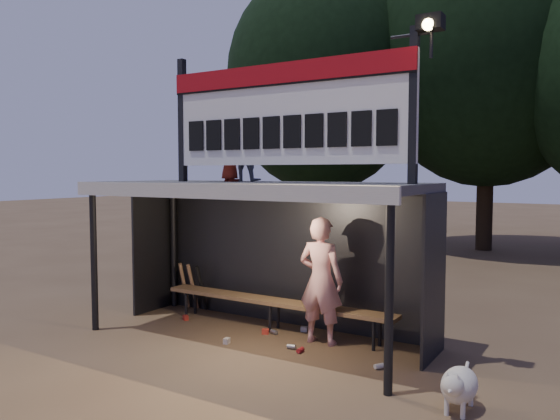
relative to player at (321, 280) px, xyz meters
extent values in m
plane|color=brown|center=(-0.92, -0.35, -0.92)|extent=(80.00, 80.00, 0.00)
imported|color=white|center=(0.00, 0.00, 0.00)|extent=(0.68, 0.46, 1.83)
imported|color=slate|center=(-1.34, 0.06, 1.92)|extent=(0.51, 0.40, 1.03)
imported|color=maroon|center=(-1.60, -0.01, 1.82)|extent=(0.48, 0.42, 0.83)
cube|color=#414144|center=(-0.92, -0.35, 1.34)|extent=(5.00, 2.00, 0.12)
cube|color=silver|center=(-0.92, -1.37, 1.30)|extent=(5.10, 0.06, 0.20)
cylinder|color=black|center=(-3.32, -1.25, 0.18)|extent=(0.10, 0.10, 2.20)
cylinder|color=black|center=(1.48, -1.25, 0.18)|extent=(0.10, 0.10, 2.20)
cylinder|color=black|center=(-3.32, 0.55, 0.18)|extent=(0.10, 0.10, 2.20)
cylinder|color=black|center=(1.48, 0.55, 0.18)|extent=(0.10, 0.10, 2.20)
cube|color=black|center=(-0.92, 0.65, 0.18)|extent=(5.00, 0.04, 2.20)
cube|color=black|center=(-3.42, 0.15, 0.18)|extent=(0.04, 1.00, 2.20)
cube|color=black|center=(1.58, 0.15, 0.18)|extent=(0.04, 1.00, 2.20)
cylinder|color=black|center=(-0.92, 0.65, 1.23)|extent=(5.00, 0.06, 0.06)
cube|color=black|center=(-2.27, -0.35, 2.35)|extent=(0.10, 0.10, 1.90)
cube|color=black|center=(1.43, -0.35, 2.35)|extent=(0.10, 0.10, 1.90)
cube|color=white|center=(-0.42, -0.35, 2.35)|extent=(3.80, 0.08, 1.40)
cube|color=#A60B13|center=(-0.42, -0.40, 2.91)|extent=(3.80, 0.04, 0.28)
cube|color=black|center=(-0.42, -0.41, 2.76)|extent=(3.80, 0.02, 0.03)
cube|color=black|center=(-1.95, -0.40, 2.10)|extent=(0.27, 0.03, 0.45)
cube|color=black|center=(-1.61, -0.40, 2.10)|extent=(0.27, 0.03, 0.45)
cube|color=black|center=(-1.27, -0.40, 2.10)|extent=(0.27, 0.03, 0.45)
cube|color=black|center=(-0.93, -0.40, 2.10)|extent=(0.27, 0.03, 0.45)
cube|color=black|center=(-0.59, -0.40, 2.10)|extent=(0.27, 0.03, 0.45)
cube|color=black|center=(-0.25, -0.40, 2.10)|extent=(0.27, 0.03, 0.45)
cube|color=black|center=(0.09, -0.40, 2.10)|extent=(0.27, 0.03, 0.45)
cube|color=black|center=(0.43, -0.40, 2.10)|extent=(0.27, 0.03, 0.45)
cube|color=black|center=(0.77, -0.40, 2.10)|extent=(0.27, 0.03, 0.45)
cube|color=black|center=(1.11, -0.40, 2.10)|extent=(0.27, 0.03, 0.45)
cylinder|color=black|center=(1.38, -0.35, 3.20)|extent=(0.50, 0.04, 0.04)
cylinder|color=black|center=(1.63, -0.35, 3.05)|extent=(0.04, 0.04, 0.30)
cube|color=black|center=(1.63, -0.40, 3.30)|extent=(0.30, 0.22, 0.18)
sphere|color=#FFD88C|center=(1.63, -0.49, 3.26)|extent=(0.14, 0.14, 0.14)
cube|color=olive|center=(-0.92, 0.20, -0.47)|extent=(4.00, 0.35, 0.06)
cylinder|color=black|center=(-2.62, 0.08, -0.69)|extent=(0.05, 0.05, 0.45)
cylinder|color=black|center=(-2.62, 0.32, -0.69)|extent=(0.05, 0.05, 0.45)
cylinder|color=black|center=(-0.92, 0.08, -0.69)|extent=(0.05, 0.05, 0.45)
cylinder|color=black|center=(-0.92, 0.32, -0.69)|extent=(0.05, 0.05, 0.45)
cylinder|color=black|center=(0.78, 0.08, -0.69)|extent=(0.05, 0.05, 0.45)
cylinder|color=black|center=(0.78, 0.32, -0.69)|extent=(0.05, 0.05, 0.45)
cylinder|color=#321E16|center=(-4.92, 9.65, 0.95)|extent=(0.50, 0.50, 3.74)
ellipsoid|color=black|center=(-4.92, 9.65, 4.61)|extent=(6.46, 6.46, 7.48)
cylinder|color=black|center=(0.08, 11.15, 1.17)|extent=(0.50, 0.50, 4.18)
ellipsoid|color=black|center=(0.08, 11.15, 5.26)|extent=(7.22, 7.22, 8.36)
ellipsoid|color=silver|center=(2.25, -1.25, -0.65)|extent=(0.36, 0.58, 0.36)
sphere|color=beige|center=(2.25, -1.53, -0.56)|extent=(0.22, 0.22, 0.22)
cone|color=beige|center=(2.25, -1.63, -0.58)|extent=(0.10, 0.10, 0.10)
cone|color=beige|center=(2.20, -1.55, -0.46)|extent=(0.06, 0.06, 0.07)
cone|color=beige|center=(2.30, -1.55, -0.46)|extent=(0.06, 0.06, 0.07)
cylinder|color=beige|center=(2.17, -1.43, -0.83)|extent=(0.05, 0.05, 0.18)
cylinder|color=silver|center=(2.33, -1.43, -0.83)|extent=(0.05, 0.05, 0.18)
cylinder|color=white|center=(2.17, -1.07, -0.83)|extent=(0.05, 0.05, 0.18)
cylinder|color=white|center=(2.33, -1.07, -0.83)|extent=(0.05, 0.05, 0.18)
cylinder|color=beige|center=(2.25, -0.95, -0.58)|extent=(0.04, 0.16, 0.14)
cylinder|color=#A2764B|center=(-3.00, 0.47, -0.49)|extent=(0.07, 0.27, 0.84)
cylinder|color=#9C6F49|center=(-2.80, 0.47, -0.49)|extent=(0.07, 0.30, 0.83)
cylinder|color=black|center=(-2.60, 0.47, -0.49)|extent=(0.08, 0.33, 0.83)
cube|color=#A1261B|center=(-2.48, -0.10, -0.88)|extent=(0.12, 0.11, 0.08)
cylinder|color=#AAAAAE|center=(-0.22, -0.46, -0.88)|extent=(0.13, 0.09, 0.07)
cube|color=beige|center=(-1.14, -0.74, -0.88)|extent=(0.08, 0.11, 0.08)
cylinder|color=#A91D20|center=(-0.04, -0.53, -0.88)|extent=(0.07, 0.12, 0.07)
cube|color=#B2B2B7|center=(-0.47, 0.36, -0.88)|extent=(0.12, 0.10, 0.08)
cylinder|color=beige|center=(1.11, -0.55, -0.88)|extent=(0.12, 0.14, 0.07)
cube|color=red|center=(-0.91, -0.06, -0.88)|extent=(0.12, 0.10, 0.08)
cylinder|color=#A8A8AD|center=(-0.80, 0.01, -0.88)|extent=(0.13, 0.10, 0.07)
camera|label=1|loc=(3.54, -6.90, 1.55)|focal=35.00mm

